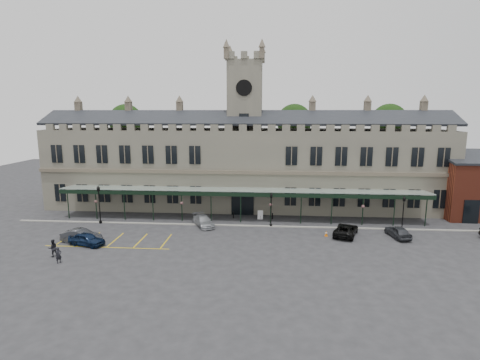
# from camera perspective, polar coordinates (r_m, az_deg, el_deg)

# --- Properties ---
(ground) EXTENTS (140.00, 140.00, 0.00)m
(ground) POSITION_cam_1_polar(r_m,az_deg,el_deg) (43.85, -0.61, -9.16)
(ground) COLOR #28282A
(station_building) EXTENTS (60.00, 10.36, 17.30)m
(station_building) POSITION_cam_1_polar(r_m,az_deg,el_deg) (57.77, 0.75, 2.23)
(station_building) COLOR #5D5A4D
(station_building) RESTS_ON ground
(clock_tower) EXTENTS (5.60, 5.60, 24.80)m
(clock_tower) POSITION_cam_1_polar(r_m,az_deg,el_deg) (57.29, 0.77, 8.83)
(clock_tower) COLOR #5D5A4D
(clock_tower) RESTS_ON ground
(canopy) EXTENTS (50.00, 4.10, 4.30)m
(canopy) POSITION_cam_1_polar(r_m,az_deg,el_deg) (50.28, 0.13, -3.73)
(canopy) COLOR #8C9E93
(canopy) RESTS_ON ground
(kerb) EXTENTS (60.00, 0.40, 0.12)m
(kerb) POSITION_cam_1_polar(r_m,az_deg,el_deg) (49.03, -0.05, -6.95)
(kerb) COLOR gray
(kerb) RESTS_ON ground
(parking_markings) EXTENTS (16.00, 6.00, 0.01)m
(parking_markings) POSITION_cam_1_polar(r_m,az_deg,el_deg) (45.81, -18.73, -8.86)
(parking_markings) COLOR gold
(parking_markings) RESTS_ON ground
(tree_behind_left) EXTENTS (6.00, 6.00, 16.00)m
(tree_behind_left) POSITION_cam_1_polar(r_m,az_deg,el_deg) (70.97, -16.96, 8.45)
(tree_behind_left) COLOR #332314
(tree_behind_left) RESTS_ON ground
(tree_behind_mid) EXTENTS (6.00, 6.00, 16.00)m
(tree_behind_mid) POSITION_cam_1_polar(r_m,az_deg,el_deg) (66.33, 8.27, 8.69)
(tree_behind_mid) COLOR #332314
(tree_behind_mid) RESTS_ON ground
(tree_behind_right) EXTENTS (6.00, 6.00, 16.00)m
(tree_behind_right) POSITION_cam_1_polar(r_m,az_deg,el_deg) (69.25, 21.73, 8.13)
(tree_behind_right) COLOR #332314
(tree_behind_right) RESTS_ON ground
(lamp_post_left) EXTENTS (0.49, 0.49, 5.14)m
(lamp_post_left) POSITION_cam_1_polar(r_m,az_deg,el_deg) (52.80, -20.67, -3.01)
(lamp_post_left) COLOR black
(lamp_post_left) RESTS_ON ground
(lamp_post_mid) EXTENTS (0.43, 0.43, 4.52)m
(lamp_post_mid) POSITION_cam_1_polar(r_m,az_deg,el_deg) (48.21, 4.77, -4.06)
(lamp_post_mid) COLOR black
(lamp_post_mid) RESTS_ON ground
(lamp_post_right) EXTENTS (0.42, 0.42, 4.43)m
(lamp_post_right) POSITION_cam_1_polar(r_m,az_deg,el_deg) (50.84, 23.63, -4.21)
(lamp_post_right) COLOR black
(lamp_post_right) RESTS_ON ground
(traffic_cone) EXTENTS (0.40, 0.40, 0.64)m
(traffic_cone) POSITION_cam_1_polar(r_m,az_deg,el_deg) (46.26, 13.00, -7.97)
(traffic_cone) COLOR orange
(traffic_cone) RESTS_ON ground
(sign_board) EXTENTS (0.73, 0.13, 1.26)m
(sign_board) POSITION_cam_1_polar(r_m,az_deg,el_deg) (51.89, 3.11, -5.34)
(sign_board) COLOR black
(sign_board) RESTS_ON ground
(bollard_left) EXTENTS (0.17, 0.17, 0.95)m
(bollard_left) POSITION_cam_1_polar(r_m,az_deg,el_deg) (52.44, -1.01, -5.32)
(bollard_left) COLOR black
(bollard_left) RESTS_ON ground
(bollard_right) EXTENTS (0.16, 0.16, 0.88)m
(bollard_right) POSITION_cam_1_polar(r_m,az_deg,el_deg) (52.12, 4.97, -5.49)
(bollard_right) COLOR black
(bollard_right) RESTS_ON ground
(car_left_a) EXTENTS (4.45, 2.68, 1.42)m
(car_left_a) POSITION_cam_1_polar(r_m,az_deg,el_deg) (45.37, -22.33, -8.35)
(car_left_a) COLOR #0B1832
(car_left_a) RESTS_ON ground
(car_left_b) EXTENTS (4.72, 2.21, 1.50)m
(car_left_b) POSITION_cam_1_polar(r_m,az_deg,el_deg) (46.62, -23.02, -7.85)
(car_left_b) COLOR #303136
(car_left_b) RESTS_ON ground
(car_taxi) EXTENTS (3.91, 4.94, 1.34)m
(car_taxi) POSITION_cam_1_polar(r_m,az_deg,el_deg) (49.07, -5.62, -6.24)
(car_taxi) COLOR #9FA2A7
(car_taxi) RESTS_ON ground
(car_van) EXTENTS (3.98, 5.55, 1.40)m
(car_van) POSITION_cam_1_polar(r_m,az_deg,el_deg) (46.99, 15.83, -7.32)
(car_van) COLOR black
(car_van) RESTS_ON ground
(car_right_a) EXTENTS (2.35, 4.33, 1.40)m
(car_right_a) POSITION_cam_1_polar(r_m,az_deg,el_deg) (48.33, 22.93, -7.27)
(car_right_a) COLOR #303136
(car_right_a) RESTS_ON ground
(person_a) EXTENTS (0.66, 0.70, 1.62)m
(person_a) POSITION_cam_1_polar(r_m,az_deg,el_deg) (41.42, -25.92, -10.27)
(person_a) COLOR black
(person_a) RESTS_ON ground
(person_b) EXTENTS (1.12, 1.09, 1.82)m
(person_b) POSITION_cam_1_polar(r_m,az_deg,el_deg) (43.40, -26.62, -9.25)
(person_b) COLOR black
(person_b) RESTS_ON ground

